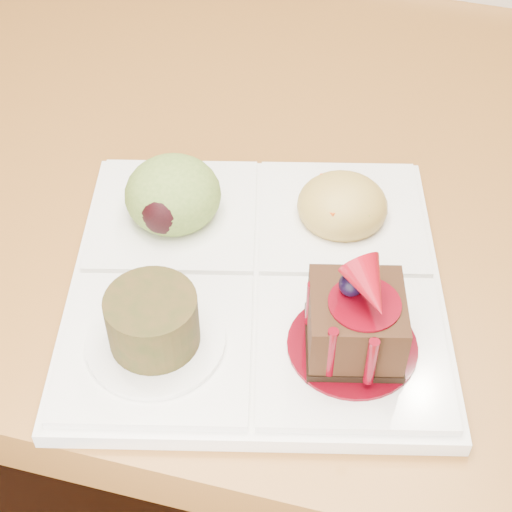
# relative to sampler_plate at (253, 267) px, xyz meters

# --- Properties ---
(ground) EXTENTS (6.00, 6.00, 0.00)m
(ground) POSITION_rel_sampler_plate_xyz_m (-0.12, 0.75, -0.77)
(ground) COLOR #533017
(sampler_plate) EXTENTS (0.31, 0.31, 0.10)m
(sampler_plate) POSITION_rel_sampler_plate_xyz_m (0.00, 0.00, 0.00)
(sampler_plate) COLOR white
(sampler_plate) RESTS_ON dining_table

